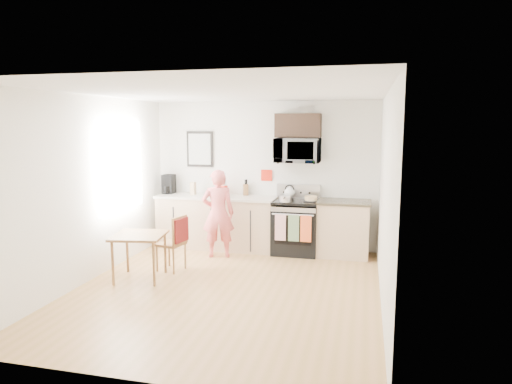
% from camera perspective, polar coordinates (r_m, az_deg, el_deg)
% --- Properties ---
extents(floor, '(4.60, 4.60, 0.00)m').
position_cam_1_polar(floor, '(6.27, -3.68, -12.06)').
color(floor, '#A97D41').
rests_on(floor, ground).
extents(back_wall, '(4.00, 0.04, 2.60)m').
position_cam_1_polar(back_wall, '(8.15, 1.02, 2.13)').
color(back_wall, white).
rests_on(back_wall, floor).
extents(front_wall, '(4.00, 0.04, 2.60)m').
position_cam_1_polar(front_wall, '(3.85, -14.05, -5.24)').
color(front_wall, white).
rests_on(front_wall, floor).
extents(left_wall, '(0.04, 4.60, 2.60)m').
position_cam_1_polar(left_wall, '(6.81, -20.08, 0.37)').
color(left_wall, white).
rests_on(left_wall, floor).
extents(right_wall, '(0.04, 4.60, 2.60)m').
position_cam_1_polar(right_wall, '(5.69, 15.84, -0.94)').
color(right_wall, white).
rests_on(right_wall, floor).
extents(ceiling, '(4.00, 4.60, 0.04)m').
position_cam_1_polar(ceiling, '(5.89, -3.92, 12.36)').
color(ceiling, white).
rests_on(ceiling, back_wall).
extents(window, '(0.06, 1.40, 1.50)m').
position_cam_1_polar(window, '(7.44, -16.55, 3.11)').
color(window, white).
rests_on(window, left_wall).
extents(cabinet_left, '(2.10, 0.60, 0.90)m').
position_cam_1_polar(cabinet_left, '(8.21, -4.92, -3.87)').
color(cabinet_left, tan).
rests_on(cabinet_left, floor).
extents(countertop_left, '(2.14, 0.64, 0.04)m').
position_cam_1_polar(countertop_left, '(8.13, -4.97, -0.63)').
color(countertop_left, silver).
rests_on(countertop_left, cabinet_left).
extents(cabinet_right, '(0.84, 0.60, 0.90)m').
position_cam_1_polar(cabinet_right, '(7.81, 10.84, -4.63)').
color(cabinet_right, tan).
rests_on(cabinet_right, floor).
extents(countertop_right, '(0.88, 0.64, 0.04)m').
position_cam_1_polar(countertop_right, '(7.72, 10.94, -1.23)').
color(countertop_right, black).
rests_on(countertop_right, cabinet_right).
extents(range, '(0.76, 0.70, 1.16)m').
position_cam_1_polar(range, '(7.87, 4.98, -4.52)').
color(range, black).
rests_on(range, floor).
extents(microwave, '(0.76, 0.51, 0.42)m').
position_cam_1_polar(microwave, '(7.78, 5.22, 5.19)').
color(microwave, '#B3B3B8').
rests_on(microwave, back_wall).
extents(upper_cabinet, '(0.76, 0.35, 0.40)m').
position_cam_1_polar(upper_cabinet, '(7.82, 5.31, 8.29)').
color(upper_cabinet, black).
rests_on(upper_cabinet, back_wall).
extents(wall_art, '(0.50, 0.04, 0.65)m').
position_cam_1_polar(wall_art, '(8.43, -7.03, 5.34)').
color(wall_art, black).
rests_on(wall_art, back_wall).
extents(wall_trivet, '(0.20, 0.02, 0.20)m').
position_cam_1_polar(wall_trivet, '(8.13, 1.34, 2.10)').
color(wall_trivet, red).
rests_on(wall_trivet, back_wall).
extents(person, '(0.61, 0.49, 1.47)m').
position_cam_1_polar(person, '(7.58, -4.77, -2.70)').
color(person, '#DC3C40').
rests_on(person, floor).
extents(dining_table, '(0.70, 0.70, 0.65)m').
position_cam_1_polar(dining_table, '(6.71, -14.38, -5.76)').
color(dining_table, brown).
rests_on(dining_table, floor).
extents(chair, '(0.46, 0.42, 0.84)m').
position_cam_1_polar(chair, '(6.95, -9.82, -5.43)').
color(chair, brown).
rests_on(chair, floor).
extents(knife_block, '(0.12, 0.15, 0.20)m').
position_cam_1_polar(knife_block, '(8.18, -1.30, 0.30)').
color(knife_block, brown).
rests_on(knife_block, countertop_left).
extents(utensil_crock, '(0.13, 0.13, 0.39)m').
position_cam_1_polar(utensil_crock, '(8.22, -4.01, 0.73)').
color(utensil_crock, red).
rests_on(utensil_crock, countertop_left).
extents(fruit_bowl, '(0.28, 0.28, 0.11)m').
position_cam_1_polar(fruit_bowl, '(8.23, -5.42, -0.07)').
color(fruit_bowl, white).
rests_on(fruit_bowl, countertop_left).
extents(milk_carton, '(0.09, 0.09, 0.23)m').
position_cam_1_polar(milk_carton, '(8.29, -7.88, 0.43)').
color(milk_carton, tan).
rests_on(milk_carton, countertop_left).
extents(coffee_maker, '(0.20, 0.29, 0.35)m').
position_cam_1_polar(coffee_maker, '(8.52, -10.88, 0.92)').
color(coffee_maker, black).
rests_on(coffee_maker, countertop_left).
extents(bread_bag, '(0.36, 0.32, 0.12)m').
position_cam_1_polar(bread_bag, '(7.98, -4.51, -0.20)').
color(bread_bag, tan).
rests_on(bread_bag, countertop_left).
extents(cake, '(0.25, 0.25, 0.08)m').
position_cam_1_polar(cake, '(7.68, 6.87, -0.85)').
color(cake, black).
rests_on(cake, range).
extents(kettle, '(0.19, 0.19, 0.24)m').
position_cam_1_polar(kettle, '(7.95, 4.20, -0.05)').
color(kettle, white).
rests_on(kettle, range).
extents(pot, '(0.20, 0.34, 0.10)m').
position_cam_1_polar(pot, '(7.58, 3.71, -0.84)').
color(pot, '#B3B3B8').
rests_on(pot, range).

